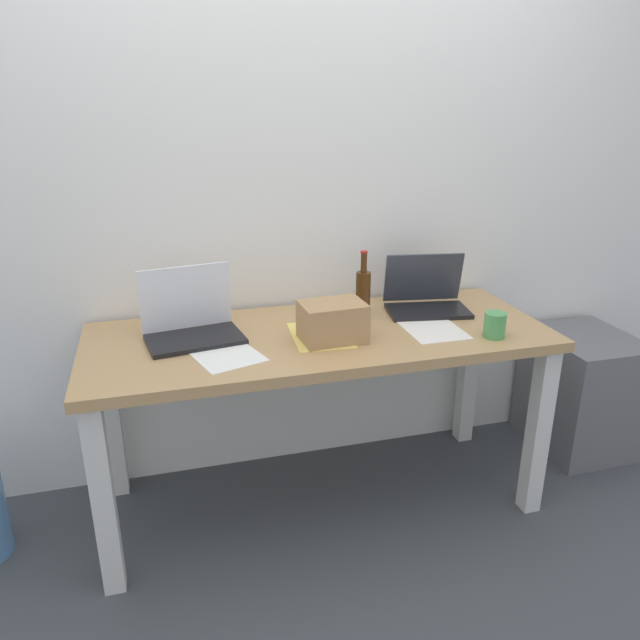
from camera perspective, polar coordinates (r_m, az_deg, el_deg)
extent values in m
plane|color=#42474C|center=(2.67, 0.00, -16.45)|extent=(8.00, 8.00, 0.00)
cube|color=white|center=(2.55, -2.50, 13.60)|extent=(5.20, 0.08, 2.60)
cube|color=tan|center=(2.30, 0.00, -1.63)|extent=(1.75, 0.69, 0.04)
cube|color=silver|center=(2.18, -19.71, -15.72)|extent=(0.07, 0.07, 0.72)
cube|color=silver|center=(2.57, 19.83, -9.85)|extent=(0.07, 0.07, 0.72)
cube|color=silver|center=(2.66, -19.05, -8.65)|extent=(0.07, 0.07, 0.72)
cube|color=silver|center=(2.99, 13.73, -4.79)|extent=(0.07, 0.07, 0.72)
cube|color=black|center=(2.25, -11.66, -1.81)|extent=(0.37, 0.26, 0.02)
cube|color=white|center=(2.31, -12.52, 2.10)|extent=(0.34, 0.07, 0.24)
cube|color=black|center=(2.54, 10.13, 0.83)|extent=(0.35, 0.24, 0.02)
cube|color=#333842|center=(2.59, 9.68, 3.98)|extent=(0.33, 0.10, 0.21)
cylinder|color=#47280F|center=(2.44, 4.07, 2.39)|extent=(0.06, 0.06, 0.19)
cylinder|color=#47280F|center=(2.40, 4.14, 5.40)|extent=(0.02, 0.02, 0.08)
cylinder|color=#B21E19|center=(2.39, 4.17, 6.41)|extent=(0.03, 0.03, 0.01)
ellipsoid|color=#338CC6|center=(2.45, 0.51, 0.65)|extent=(0.09, 0.11, 0.03)
cube|color=tan|center=(2.20, 1.18, -0.17)|extent=(0.24, 0.18, 0.14)
cylinder|color=#4C9E56|center=(2.33, 16.12, -0.46)|extent=(0.08, 0.08, 0.09)
cube|color=#F4E06B|center=(2.27, 0.03, -1.43)|extent=(0.23, 0.31, 0.00)
cube|color=white|center=(2.36, 2.05, -0.50)|extent=(0.31, 0.35, 0.00)
cube|color=white|center=(2.38, 10.38, -0.72)|extent=(0.21, 0.30, 0.00)
cube|color=white|center=(2.14, -9.10, -3.05)|extent=(0.29, 0.35, 0.00)
cube|color=slate|center=(3.15, 23.30, -6.16)|extent=(0.40, 0.48, 0.56)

